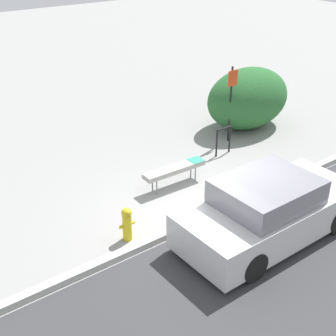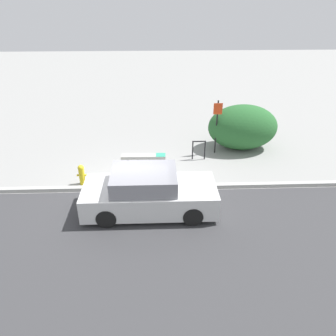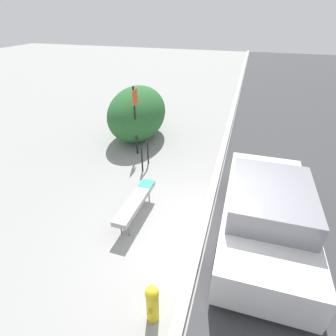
{
  "view_description": "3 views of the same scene",
  "coord_description": "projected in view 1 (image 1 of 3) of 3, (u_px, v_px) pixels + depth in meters",
  "views": [
    {
      "loc": [
        -6.02,
        -6.49,
        5.91
      ],
      "look_at": [
        -0.38,
        0.97,
        0.99
      ],
      "focal_mm": 50.0,
      "sensor_mm": 36.0,
      "label": 1
    },
    {
      "loc": [
        0.82,
        -9.79,
        6.15
      ],
      "look_at": [
        1.22,
        0.46,
        0.57
      ],
      "focal_mm": 35.0,
      "sensor_mm": 36.0,
      "label": 2
    },
    {
      "loc": [
        -4.06,
        -0.48,
        4.31
      ],
      "look_at": [
        1.37,
        1.13,
        0.84
      ],
      "focal_mm": 28.0,
      "sensor_mm": 36.0,
      "label": 3
    }
  ],
  "objects": [
    {
      "name": "ground_plane",
      "position": [
        207.0,
        218.0,
        10.54
      ],
      "size": [
        60.0,
        60.0,
        0.0
      ],
      "primitive_type": "plane",
      "color": "gray"
    },
    {
      "name": "bench",
      "position": [
        175.0,
        169.0,
        11.63
      ],
      "size": [
        1.72,
        0.39,
        0.54
      ],
      "rotation": [
        0.0,
        0.0,
        -0.03
      ],
      "color": "gray",
      "rests_on": "ground_plane"
    },
    {
      "name": "sign_post",
      "position": [
        231.0,
        97.0,
        13.66
      ],
      "size": [
        0.36,
        0.08,
        2.3
      ],
      "color": "black",
      "rests_on": "ground_plane"
    },
    {
      "name": "shrub_hedge",
      "position": [
        248.0,
        98.0,
        14.82
      ],
      "size": [
        2.97,
        1.96,
        1.94
      ],
      "color": "#28602D",
      "rests_on": "ground_plane"
    },
    {
      "name": "parked_car_near",
      "position": [
        269.0,
        211.0,
        9.65
      ],
      "size": [
        4.1,
        1.77,
        1.39
      ],
      "rotation": [
        0.0,
        0.0,
        -0.0
      ],
      "color": "black",
      "rests_on": "ground_plane"
    },
    {
      "name": "bike_rack",
      "position": [
        223.0,
        138.0,
        13.24
      ],
      "size": [
        0.55,
        0.06,
        0.83
      ],
      "rotation": [
        0.0,
        0.0,
        -0.01
      ],
      "color": "black",
      "rests_on": "ground_plane"
    },
    {
      "name": "curb",
      "position": [
        207.0,
        216.0,
        10.51
      ],
      "size": [
        60.0,
        0.2,
        0.13
      ],
      "color": "#A8A8A3",
      "rests_on": "ground_plane"
    },
    {
      "name": "fire_hydrant",
      "position": [
        127.0,
        223.0,
        9.66
      ],
      "size": [
        0.36,
        0.22,
        0.77
      ],
      "color": "gold",
      "rests_on": "ground_plane"
    }
  ]
}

